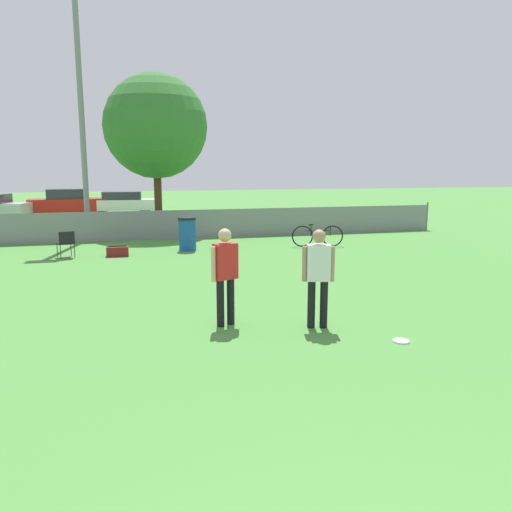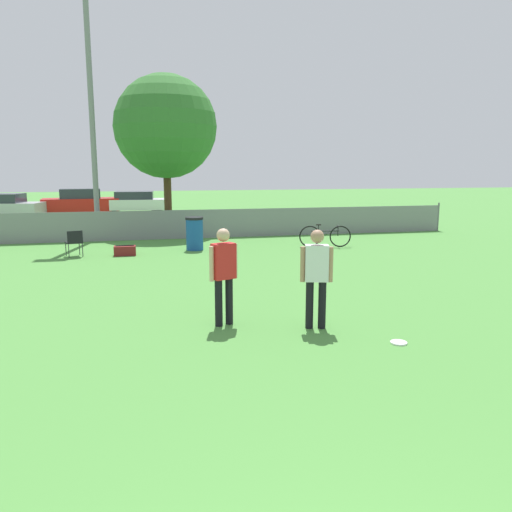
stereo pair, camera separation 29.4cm
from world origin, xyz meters
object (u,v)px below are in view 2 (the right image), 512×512
light_pole (90,86)px  tree_near_pole (166,127)px  gear_bag_sideline (125,251)px  parked_car_silver (1,206)px  player_thrower_red (224,270)px  bicycle_sideline (325,236)px  parked_car_red (81,202)px  parked_car_white (135,202)px  folding_chair_sideline (74,241)px  player_receiver_white (316,272)px  trash_bin (195,233)px  frisbee_disc (399,343)px

light_pole → tree_near_pole: light_pole is taller
gear_bag_sideline → parked_car_silver: (-6.78, 13.65, 0.50)m
player_thrower_red → bicycle_sideline: size_ratio=0.96×
parked_car_red → parked_car_white: size_ratio=1.00×
bicycle_sideline → parked_car_silver: size_ratio=0.39×
light_pole → player_thrower_red: (2.92, -11.65, -4.65)m
bicycle_sideline → parked_car_silver: parked_car_silver is taller
folding_chair_sideline → player_thrower_red: bearing=94.2°
player_receiver_white → parked_car_red: (-6.17, 23.24, -0.25)m
trash_bin → parked_car_red: parked_car_red is taller
player_thrower_red → parked_car_silver: bearing=90.2°
tree_near_pole → frisbee_disc: size_ratio=24.95×
parked_car_red → tree_near_pole: bearing=-68.9°
light_pole → folding_chair_sideline: light_pole is taller
tree_near_pole → player_thrower_red: bearing=-89.3°
gear_bag_sideline → tree_near_pole: bearing=73.9°
light_pole → parked_car_white: light_pole is taller
frisbee_disc → player_receiver_white: bearing=134.6°
tree_near_pole → gear_bag_sideline: bearing=-106.1°
player_receiver_white → gear_bag_sideline: (-3.31, 8.10, -0.82)m
frisbee_disc → parked_car_white: (-4.08, 24.34, 0.64)m
parked_car_silver → parked_car_red: (3.93, 1.49, 0.07)m
player_thrower_red → parked_car_red: bearing=79.7°
folding_chair_sideline → trash_bin: 3.74m
bicycle_sideline → parked_car_red: parked_car_red is taller
frisbee_disc → bicycle_sideline: bearing=75.9°
tree_near_pole → frisbee_disc: (2.62, -14.95, -4.34)m
player_thrower_red → trash_bin: size_ratio=1.54×
player_receiver_white → player_thrower_red: (-1.47, 0.52, 0.00)m
frisbee_disc → bicycle_sideline: bicycle_sideline is taller
folding_chair_sideline → player_receiver_white: bearing=101.1°
gear_bag_sideline → parked_car_silver: size_ratio=0.15×
frisbee_disc → bicycle_sideline: (2.33, 9.27, 0.37)m
tree_near_pole → folding_chair_sideline: 7.61m
trash_bin → gear_bag_sideline: bearing=-165.5°
light_pole → frisbee_disc: size_ratio=37.12×
parked_car_silver → player_thrower_red: bearing=-57.1°
tree_near_pole → bicycle_sideline: size_ratio=3.72×
tree_near_pole → bicycle_sideline: bearing=-48.9°
frisbee_disc → parked_car_silver: (-11.09, 22.76, 0.63)m
tree_near_pole → player_thrower_red: size_ratio=3.88×
tree_near_pole → parked_car_white: tree_near_pole is taller
tree_near_pole → gear_bag_sideline: size_ratio=9.90×
player_receiver_white → parked_car_white: player_receiver_white is taller
trash_bin → parked_car_silver: 15.88m
tree_near_pole → trash_bin: (0.54, -5.27, -3.81)m
gear_bag_sideline → parked_car_white: bearing=89.1°
player_thrower_red → gear_bag_sideline: size_ratio=2.55×
bicycle_sideline → parked_car_red: (-9.49, 14.99, 0.33)m
player_thrower_red → folding_chair_sideline: 8.39m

